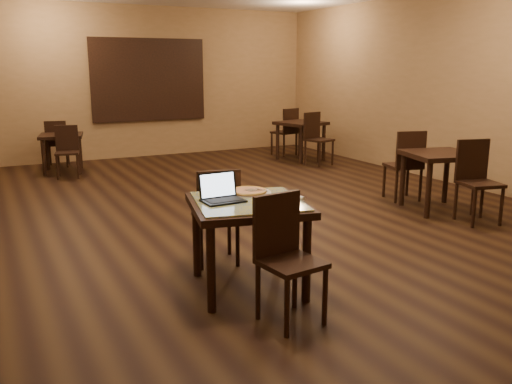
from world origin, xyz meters
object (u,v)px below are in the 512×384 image
other_table_c (439,162)px  other_table_c_chair_near (476,176)px  chair_main_far (217,211)px  other_table_a_chair_far (287,129)px  other_table_b_chair_far (57,141)px  other_table_a (301,128)px  chair_main_near (285,250)px  other_table_b (61,141)px  laptop (221,194)px  tiled_table (248,213)px  other_table_a_chair_near (316,135)px  other_table_b_chair_near (67,148)px  pizza_pan (248,192)px  other_table_c_chair_far (406,161)px

other_table_c → other_table_c_chair_near: size_ratio=1.00×
chair_main_far → other_table_a_chair_far: bearing=-114.8°
other_table_c → other_table_c_chair_near: 0.58m
other_table_b_chair_far → other_table_c_chair_near: size_ratio=0.88×
other_table_b_chair_far → other_table_c: other_table_b_chair_far is taller
chair_main_far → other_table_a: 5.99m
chair_main_near → other_table_b: chair_main_near is taller
other_table_b → laptop: bearing=-73.8°
tiled_table → other_table_b_chair_far: other_table_b_chair_far is taller
other_table_a_chair_near → other_table_b: (-4.37, 1.43, -0.00)m
chair_main_near → other_table_a: chair_main_near is taller
chair_main_near → other_table_b_chair_near: 6.26m
other_table_a → other_table_c: same height
other_table_a_chair_far → other_table_b_chair_near: other_table_a_chair_far is taller
pizza_pan → other_table_a_chair_near: (3.63, 4.44, -0.21)m
pizza_pan → other_table_b_chair_near: 5.43m
laptop → other_table_a_chair_far: 6.99m
other_table_a → other_table_c_chair_far: (-0.49, -3.53, -0.08)m
other_table_b_chair_near → other_table_c_chair_far: size_ratio=0.88×
other_table_a_chair_far → other_table_b: (-4.42, 0.28, -0.00)m
tiled_table → other_table_c_chair_far: other_table_c_chair_far is taller
chair_main_far → other_table_a_chair_near: other_table_a_chair_near is taller
chair_main_far → other_table_b_chair_far: (-0.63, 5.99, -0.04)m
other_table_a → other_table_c: size_ratio=1.01×
tiled_table → pizza_pan: 0.29m
other_table_a_chair_near → other_table_c_chair_far: (-0.46, -2.95, 0.00)m
chair_main_far → other_table_a_chair_near: bearing=-121.5°
tiled_table → other_table_c_chair_near: size_ratio=1.12×
other_table_a_chair_near → other_table_a_chair_far: 1.15m
other_table_b_chair_far → other_table_c_chair_near: other_table_c_chair_near is taller
other_table_b_chair_far → pizza_pan: bearing=108.9°
chair_main_far → other_table_c_chair_near: (3.34, -0.04, 0.03)m
other_table_c → other_table_a: bearing=97.5°
other_table_c → other_table_c_chair_near: bearing=-74.0°
chair_main_far → pizza_pan: bearing=121.0°
pizza_pan → other_table_b_chair_near: bearing=97.8°
chair_main_far → laptop: laptop is taller
tiled_table → other_table_b: tiled_table is taller
other_table_c_chair_near → other_table_c: bearing=106.0°
chair_main_near → other_table_c: bearing=20.7°
other_table_a_chair_far → other_table_c: bearing=69.6°
other_table_a_chair_far → other_table_a: bearing=73.3°
laptop → pizza_pan: size_ratio=0.84×
other_table_a_chair_near → other_table_b_chair_far: 4.80m
other_table_c_chair_near → other_table_a_chair_far: bearing=98.9°
tiled_table → chair_main_near: bearing=-78.1°
other_table_b_chair_near → other_table_b_chair_far: size_ratio=1.00×
other_table_a_chair_near → other_table_b_chair_near: other_table_a_chair_near is taller
other_table_b_chair_near → other_table_b: bearing=103.9°
other_table_a_chair_near → other_table_c_chair_far: size_ratio=1.00×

